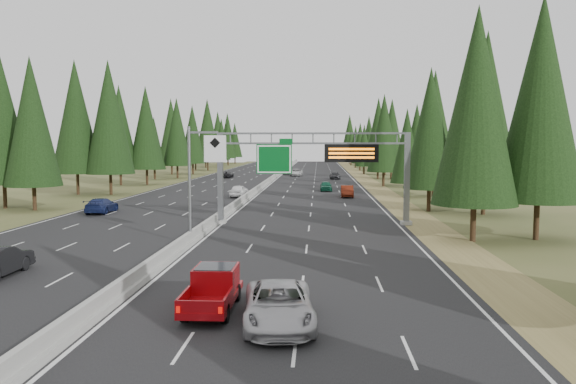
{
  "coord_description": "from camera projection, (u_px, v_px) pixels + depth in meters",
  "views": [
    {
      "loc": [
        8.76,
        -12.6,
        6.88
      ],
      "look_at": [
        6.98,
        20.0,
        4.1
      ],
      "focal_mm": 35.0,
      "sensor_mm": 36.0,
      "label": 1
    }
  ],
  "objects": [
    {
      "name": "median_barrier",
      "position": [
        266.0,
        183.0,
        93.15
      ],
      "size": [
        0.7,
        260.0,
        0.85
      ],
      "color": "gray",
      "rests_on": "road"
    },
    {
      "name": "car_ahead_dkred",
      "position": [
        347.0,
        191.0,
        72.45
      ],
      "size": [
        1.64,
        4.53,
        1.48
      ],
      "primitive_type": "imported",
      "rotation": [
        0.0,
        0.0,
        -0.02
      ],
      "color": "#641D0E",
      "rests_on": "road"
    },
    {
      "name": "red_pickup",
      "position": [
        214.0,
        286.0,
        23.37
      ],
      "size": [
        1.83,
        5.13,
        1.67
      ],
      "color": "black",
      "rests_on": "road"
    },
    {
      "name": "car_onc_blue",
      "position": [
        101.0,
        205.0,
        55.64
      ],
      "size": [
        2.26,
        5.2,
        1.49
      ],
      "primitive_type": "imported",
      "rotation": [
        0.0,
        0.0,
        3.18
      ],
      "color": "navy",
      "rests_on": "road"
    },
    {
      "name": "silver_minivan",
      "position": [
        279.0,
        305.0,
        21.09
      ],
      "size": [
        3.09,
        5.8,
        1.55
      ],
      "primitive_type": "imported",
      "rotation": [
        0.0,
        0.0,
        0.1
      ],
      "color": "#B5B4B9",
      "rests_on": "road"
    },
    {
      "name": "car_ahead_far",
      "position": [
        287.0,
        171.0,
        128.23
      ],
      "size": [
        1.83,
        4.53,
        1.54
      ],
      "primitive_type": "imported",
      "rotation": [
        0.0,
        0.0,
        0.0
      ],
      "color": "black",
      "rests_on": "road"
    },
    {
      "name": "car_onc_far",
      "position": [
        227.0,
        174.0,
        114.1
      ],
      "size": [
        2.41,
        4.85,
        1.32
      ],
      "primitive_type": "imported",
      "rotation": [
        0.0,
        0.0,
        3.09
      ],
      "color": "black",
      "rests_on": "road"
    },
    {
      "name": "tree_row_right",
      "position": [
        425.0,
        127.0,
        70.15
      ],
      "size": [
        11.69,
        238.59,
        17.96
      ],
      "color": "black",
      "rests_on": "ground"
    },
    {
      "name": "car_ahead_dkgrey",
      "position": [
        335.0,
        176.0,
        109.26
      ],
      "size": [
        2.15,
        4.78,
        1.36
      ],
      "primitive_type": "imported",
      "rotation": [
        0.0,
        0.0,
        0.05
      ],
      "color": "black",
      "rests_on": "road"
    },
    {
      "name": "hov_sign_pole",
      "position": [
        198.0,
        176.0,
        38.0
      ],
      "size": [
        2.8,
        0.5,
        8.0
      ],
      "color": "slate",
      "rests_on": "road"
    },
    {
      "name": "car_ahead_white",
      "position": [
        296.0,
        172.0,
        120.48
      ],
      "size": [
        2.76,
        5.5,
        1.5
      ],
      "primitive_type": "imported",
      "rotation": [
        0.0,
        0.0,
        -0.05
      ],
      "color": "silver",
      "rests_on": "road"
    },
    {
      "name": "road",
      "position": [
        266.0,
        186.0,
        93.19
      ],
      "size": [
        32.0,
        260.0,
        0.08
      ],
      "primitive_type": "cube",
      "color": "black",
      "rests_on": "ground"
    },
    {
      "name": "car_onc_white",
      "position": [
        239.0,
        191.0,
        72.62
      ],
      "size": [
        2.19,
        4.75,
        1.58
      ],
      "primitive_type": "imported",
      "rotation": [
        0.0,
        0.0,
        3.07
      ],
      "color": "white",
      "rests_on": "road"
    },
    {
      "name": "shoulder_left",
      "position": [
        160.0,
        185.0,
        94.15
      ],
      "size": [
        3.6,
        260.0,
        0.06
      ],
      "primitive_type": "cube",
      "color": "#434C23",
      "rests_on": "ground"
    },
    {
      "name": "tree_row_left",
      "position": [
        118.0,
        127.0,
        86.52
      ],
      "size": [
        11.76,
        238.7,
        18.71
      ],
      "color": "black",
      "rests_on": "ground"
    },
    {
      "name": "shoulder_right",
      "position": [
        373.0,
        186.0,
        92.22
      ],
      "size": [
        3.6,
        260.0,
        0.06
      ],
      "primitive_type": "cube",
      "color": "olive",
      "rests_on": "ground"
    },
    {
      "name": "car_ahead_green",
      "position": [
        326.0,
        186.0,
        81.85
      ],
      "size": [
        1.76,
        4.22,
        1.43
      ],
      "primitive_type": "imported",
      "rotation": [
        0.0,
        0.0,
        0.02
      ],
      "color": "#114E35",
      "rests_on": "road"
    },
    {
      "name": "sign_gantry",
      "position": [
        320.0,
        163.0,
        47.37
      ],
      "size": [
        16.75,
        0.98,
        7.8
      ],
      "color": "slate",
      "rests_on": "road"
    }
  ]
}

